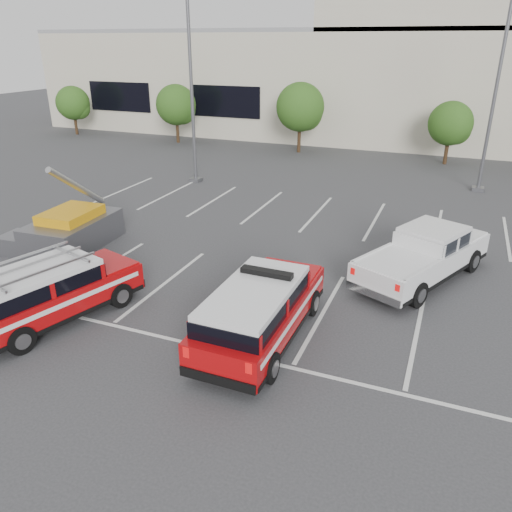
{
  "coord_description": "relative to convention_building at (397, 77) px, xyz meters",
  "views": [
    {
      "loc": [
        5.71,
        -12.64,
        7.44
      ],
      "look_at": [
        0.16,
        1.04,
        1.05
      ],
      "focal_mm": 35.0,
      "sensor_mm": 36.0,
      "label": 1
    }
  ],
  "objects": [
    {
      "name": "tree_mid_right",
      "position": [
        4.91,
        -9.82,
        -2.22
      ],
      "size": [
        2.77,
        2.77,
        3.99
      ],
      "color": "#3F2B19",
      "rests_on": "ground"
    },
    {
      "name": "white_pickup",
      "position": [
        4.99,
        -28.25,
        -4.03
      ],
      "size": [
        4.12,
        5.98,
        1.74
      ],
      "rotation": [
        0.0,
        0.0,
        -0.43
      ],
      "color": "silver",
      "rests_on": "ground"
    },
    {
      "name": "light_pole_left",
      "position": [
        -8.18,
        -19.86,
        0.47
      ],
      "size": [
        0.9,
        0.6,
        10.24
      ],
      "color": "#59595E",
      "rests_on": "ground"
    },
    {
      "name": "light_pole_mid",
      "position": [
        6.82,
        -15.86,
        0.47
      ],
      "size": [
        0.9,
        0.6,
        10.24
      ],
      "color": "#59595E",
      "rests_on": "ground"
    },
    {
      "name": "convention_building",
      "position": [
        0.0,
        0.0,
        0.0
      ],
      "size": [
        60.0,
        16.99,
        13.2
      ],
      "color": "beige",
      "rests_on": "ground"
    },
    {
      "name": "ground",
      "position": [
        -0.18,
        -31.86,
        -4.72
      ],
      "size": [
        120.0,
        120.0,
        0.0
      ],
      "primitive_type": "plane",
      "color": "#333335",
      "rests_on": "ground"
    },
    {
      "name": "tree_mid_left",
      "position": [
        -5.09,
        -9.82,
        -1.68
      ],
      "size": [
        3.37,
        3.37,
        4.85
      ],
      "color": "#3F2B19",
      "rests_on": "ground"
    },
    {
      "name": "tree_far_left",
      "position": [
        -25.09,
        -9.82,
        -2.22
      ],
      "size": [
        2.77,
        2.77,
        3.99
      ],
      "color": "#3F2B19",
      "rests_on": "ground"
    },
    {
      "name": "tree_left",
      "position": [
        -15.09,
        -9.82,
        -1.95
      ],
      "size": [
        3.07,
        3.07,
        4.42
      ],
      "color": "#3F2B19",
      "rests_on": "ground"
    },
    {
      "name": "utility_rig",
      "position": [
        -8.05,
        -30.39,
        -4.06
      ],
      "size": [
        3.31,
        4.03,
        3.32
      ],
      "rotation": [
        0.0,
        0.0,
        0.05
      ],
      "color": "#59595E",
      "rests_on": "ground"
    },
    {
      "name": "ladder_suv",
      "position": [
        -4.61,
        -35.05,
        -3.95
      ],
      "size": [
        3.21,
        5.23,
        1.93
      ],
      "rotation": [
        0.0,
        0.0,
        -0.28
      ],
      "color": "#A2070A",
      "rests_on": "ground"
    },
    {
      "name": "fire_chief_suv",
      "position": [
        1.3,
        -33.79,
        -3.96
      ],
      "size": [
        1.98,
        5.33,
        1.87
      ],
      "rotation": [
        0.0,
        0.0,
        -0.01
      ],
      "color": "#A2070A",
      "rests_on": "ground"
    },
    {
      "name": "stall_markings",
      "position": [
        -0.18,
        -27.36,
        -4.71
      ],
      "size": [
        23.0,
        15.0,
        0.01
      ],
      "primitive_type": "cube",
      "color": "silver",
      "rests_on": "ground"
    }
  ]
}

